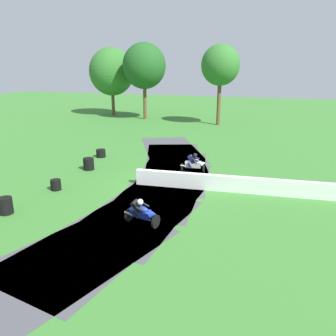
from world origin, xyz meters
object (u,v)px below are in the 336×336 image
object	(u,v)px
tire_stack_mid_b	(89,164)
tire_stack_far	(101,153)
motorcycle_lead_blue	(142,212)
tire_stack_mid_a	(56,185)
motorcycle_chase_white	(194,164)
tire_stack_near	(6,206)

from	to	relation	value
tire_stack_mid_b	tire_stack_far	bearing A→B (deg)	104.55
motorcycle_lead_blue	tire_stack_mid_a	xyz separation A→B (m)	(-6.27, 2.61, -0.33)
motorcycle_chase_white	tire_stack_mid_a	world-z (taller)	motorcycle_chase_white
motorcycle_chase_white	tire_stack_mid_a	bearing A→B (deg)	-141.02
tire_stack_near	tire_stack_far	size ratio (longest dim) A/B	1.14
tire_stack_mid_a	tire_stack_far	distance (m)	7.20
tire_stack_mid_a	tire_stack_near	bearing A→B (deg)	-94.88
motorcycle_lead_blue	tire_stack_far	bearing A→B (deg)	127.05
motorcycle_lead_blue	tire_stack_mid_a	bearing A→B (deg)	157.37
motorcycle_lead_blue	motorcycle_chase_white	bearing A→B (deg)	87.42
motorcycle_chase_white	tire_stack_near	bearing A→B (deg)	-128.21
motorcycle_chase_white	tire_stack_near	world-z (taller)	motorcycle_chase_white
motorcycle_chase_white	tire_stack_mid_a	xyz separation A→B (m)	(-6.63, -5.37, -0.36)
motorcycle_chase_white	tire_stack_mid_a	distance (m)	8.54
motorcycle_chase_white	tire_stack_mid_b	size ratio (longest dim) A/B	2.10
tire_stack_near	tire_stack_mid_a	size ratio (longest dim) A/B	1.33
tire_stack_far	tire_stack_near	bearing A→B (deg)	-85.74
tire_stack_mid_a	tire_stack_far	xyz separation A→B (m)	(-1.08, 7.12, 0.00)
motorcycle_lead_blue	tire_stack_near	world-z (taller)	motorcycle_lead_blue
motorcycle_lead_blue	tire_stack_mid_b	distance (m)	9.28
motorcycle_lead_blue	tire_stack_mid_b	size ratio (longest dim) A/B	2.13
motorcycle_chase_white	tire_stack_near	size ratio (longest dim) A/B	2.10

